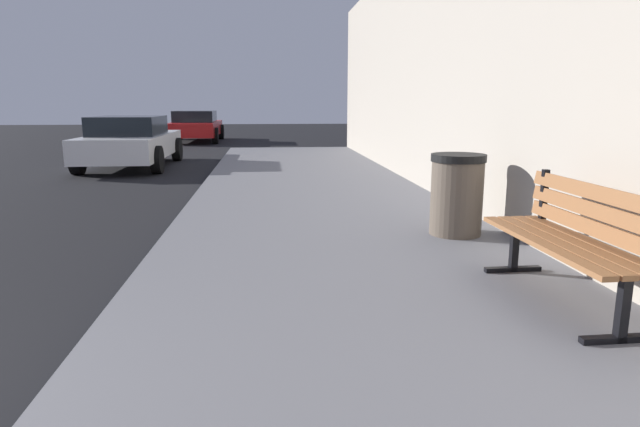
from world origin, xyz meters
name	(u,v)px	position (x,y,z in m)	size (l,w,h in m)	color
bench	(575,233)	(5.39, 1.79, 0.66)	(0.52, 1.66, 0.89)	brown
trash_bin	(457,194)	(5.26, 3.87, 0.60)	(0.60, 0.60, 0.89)	brown
car_white	(131,141)	(-0.19, 12.06, 0.65)	(1.97, 4.41, 1.27)	white
car_red	(196,126)	(0.26, 21.17, 0.65)	(2.03, 4.40, 1.27)	red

